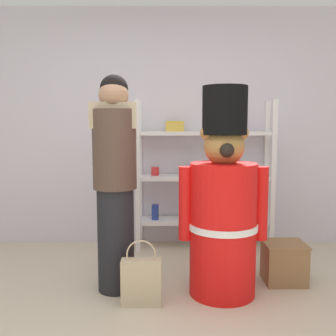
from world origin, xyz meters
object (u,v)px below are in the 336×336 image
at_px(shopping_bag, 141,281).
at_px(display_crate, 283,262).
at_px(person_shopper, 114,180).
at_px(merchandise_shelf, 203,174).
at_px(teddy_bear_guard, 223,208).

relative_size(shopping_bag, display_crate, 1.42).
xyz_separation_m(person_shopper, shopping_bag, (0.22, -0.27, -0.72)).
relative_size(merchandise_shelf, shopping_bag, 3.22).
distance_m(person_shopper, display_crate, 1.59).
bearing_deg(merchandise_shelf, display_crate, -58.42).
bearing_deg(teddy_bear_guard, person_shopper, 174.87).
bearing_deg(display_crate, merchandise_shelf, 121.58).
bearing_deg(teddy_bear_guard, shopping_bag, -162.66).
relative_size(merchandise_shelf, teddy_bear_guard, 0.98).
distance_m(person_shopper, shopping_bag, 0.80).
height_order(merchandise_shelf, person_shopper, person_shopper).
relative_size(teddy_bear_guard, shopping_bag, 3.28).
relative_size(teddy_bear_guard, person_shopper, 0.94).
relative_size(merchandise_shelf, person_shopper, 0.93).
height_order(merchandise_shelf, display_crate, merchandise_shelf).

